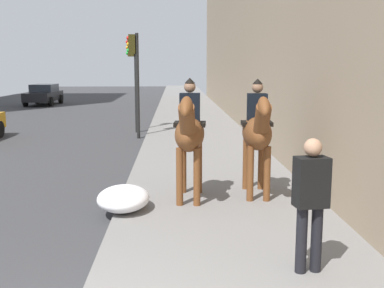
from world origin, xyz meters
name	(u,v)px	position (x,y,z in m)	size (l,w,h in m)	color
mounted_horse_near	(189,132)	(5.12, -1.36, 1.44)	(2.15, 0.70, 2.34)	brown
mounted_horse_far	(257,131)	(5.36, -2.70, 1.42)	(2.15, 0.64, 2.32)	brown
pedestrian_greeting	(311,197)	(1.83, -2.75, 1.10)	(0.32, 0.43, 1.70)	black
car_near_lane	(44,94)	(29.62, 8.07, 0.75)	(4.26, 1.97, 1.44)	black
traffic_light_near_curb	(135,69)	(13.79, 0.36, 2.59)	(0.20, 0.44, 3.87)	black
traffic_light_far_curb	(134,69)	(15.43, 0.56, 2.56)	(0.20, 0.44, 3.81)	black
snow_pile_far	(123,198)	(4.52, -0.15, 0.33)	(1.22, 0.94, 0.42)	white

